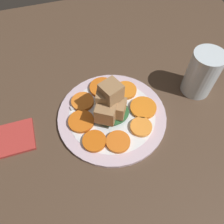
% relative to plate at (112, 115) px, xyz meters
% --- Properties ---
extents(table_slab, '(1.20, 1.20, 0.02)m').
position_rel_plate_xyz_m(table_slab, '(0.00, 0.00, -0.02)').
color(table_slab, '#4C3828').
rests_on(table_slab, ground).
extents(plate, '(0.28, 0.28, 0.01)m').
position_rel_plate_xyz_m(plate, '(0.00, 0.00, 0.00)').
color(plate, silver).
rests_on(plate, table_slab).
extents(carrot_slice_0, '(0.07, 0.07, 0.01)m').
position_rel_plate_xyz_m(carrot_slice_0, '(0.08, -0.00, 0.01)').
color(carrot_slice_0, orange).
rests_on(carrot_slice_0, plate).
extents(carrot_slice_1, '(0.06, 0.06, 0.01)m').
position_rel_plate_xyz_m(carrot_slice_1, '(0.06, 0.06, 0.01)').
color(carrot_slice_1, '#D45F13').
rests_on(carrot_slice_1, plate).
extents(carrot_slice_2, '(0.06, 0.06, 0.01)m').
position_rel_plate_xyz_m(carrot_slice_2, '(0.01, 0.08, 0.01)').
color(carrot_slice_2, orange).
rests_on(carrot_slice_2, plate).
extents(carrot_slice_3, '(0.05, 0.05, 0.01)m').
position_rel_plate_xyz_m(carrot_slice_3, '(-0.06, 0.06, 0.01)').
color(carrot_slice_3, orange).
rests_on(carrot_slice_3, plate).
extents(carrot_slice_4, '(0.07, 0.07, 0.01)m').
position_rel_plate_xyz_m(carrot_slice_4, '(-0.08, 0.01, 0.01)').
color(carrot_slice_4, orange).
rests_on(carrot_slice_4, plate).
extents(carrot_slice_5, '(0.06, 0.06, 0.01)m').
position_rel_plate_xyz_m(carrot_slice_5, '(-0.06, -0.06, 0.01)').
color(carrot_slice_5, orange).
rests_on(carrot_slice_5, plate).
extents(carrot_slice_6, '(0.07, 0.07, 0.01)m').
position_rel_plate_xyz_m(carrot_slice_6, '(0.00, -0.09, 0.01)').
color(carrot_slice_6, orange).
rests_on(carrot_slice_6, plate).
extents(carrot_slice_7, '(0.06, 0.06, 0.01)m').
position_rel_plate_xyz_m(carrot_slice_7, '(0.06, -0.06, 0.01)').
color(carrot_slice_7, orange).
rests_on(carrot_slice_7, plate).
extents(center_pile, '(0.10, 0.09, 0.11)m').
position_rel_plate_xyz_m(center_pile, '(0.01, 0.00, 0.05)').
color(center_pile, '#235128').
rests_on(center_pile, plate).
extents(fork, '(0.19, 0.04, 0.00)m').
position_rel_plate_xyz_m(fork, '(0.00, -0.06, 0.01)').
color(fork, silver).
rests_on(fork, plate).
extents(water_glass, '(0.08, 0.08, 0.13)m').
position_rel_plate_xyz_m(water_glass, '(-0.25, -0.02, 0.06)').
color(water_glass, silver).
rests_on(water_glass, table_slab).
extents(napkin, '(0.15, 0.09, 0.01)m').
position_rel_plate_xyz_m(napkin, '(0.27, -0.01, -0.00)').
color(napkin, '#B2332D').
rests_on(napkin, table_slab).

